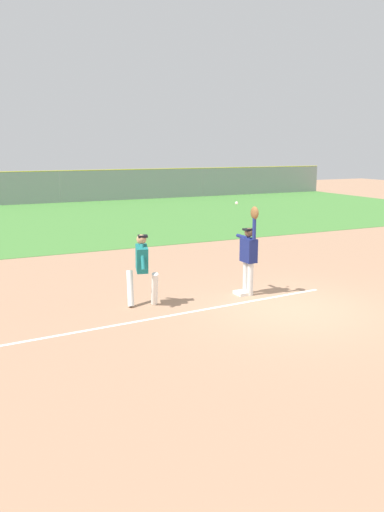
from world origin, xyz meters
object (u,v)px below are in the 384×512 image
(baseball, at_px, (237,203))
(parked_car_tan, at_px, (119,187))
(fielder, at_px, (249,252))
(runner, at_px, (142,265))
(first_base, at_px, (243,293))
(parked_car_red, at_px, (189,185))
(parked_car_silver, at_px, (47,190))

(baseball, relative_size, parked_car_tan, 0.02)
(fielder, bearing_deg, runner, -7.08)
(baseball, bearing_deg, first_base, -38.86)
(first_base, distance_m, parked_car_red, 29.18)
(first_base, xyz_separation_m, parked_car_red, (11.14, 26.96, 0.63))
(fielder, bearing_deg, parked_car_silver, -91.92)
(parked_car_red, bearing_deg, first_base, -109.92)
(baseball, height_order, parked_car_tan, baseball)
(baseball, height_order, parked_car_red, baseball)
(first_base, xyz_separation_m, parked_car_tan, (5.44, 27.55, 0.63))
(fielder, bearing_deg, baseball, -37.29)
(runner, distance_m, parked_car_red, 30.14)
(runner, xyz_separation_m, parked_car_silver, (2.65, 27.30, -0.32))
(parked_car_silver, height_order, parked_car_tan, same)
(runner, xyz_separation_m, parked_car_tan, (8.09, 27.38, -0.32))
(fielder, xyz_separation_m, parked_car_red, (11.02, 27.03, -0.45))
(first_base, xyz_separation_m, runner, (-2.65, 0.17, 0.96))
(parked_car_silver, distance_m, parked_car_red, 11.15)
(first_base, xyz_separation_m, fielder, (0.12, -0.07, 1.08))
(runner, distance_m, baseball, 2.83)
(fielder, height_order, parked_car_tan, fielder)
(runner, xyz_separation_m, baseball, (2.50, -0.05, 1.34))
(first_base, bearing_deg, parked_car_red, 67.55)
(parked_car_tan, bearing_deg, parked_car_red, -11.56)
(parked_car_silver, xyz_separation_m, parked_car_tan, (5.44, 0.08, 0.00))
(first_base, height_order, parked_car_red, parked_car_red)
(parked_car_silver, bearing_deg, runner, -96.98)
(baseball, distance_m, parked_car_tan, 28.04)
(first_base, bearing_deg, baseball, 141.14)
(first_base, distance_m, parked_car_tan, 28.09)
(first_base, xyz_separation_m, parked_car_silver, (-0.00, 27.47, 0.63))
(fielder, bearing_deg, parked_car_red, -114.35)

